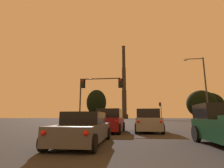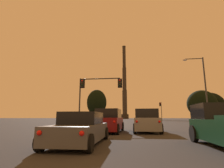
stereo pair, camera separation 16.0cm
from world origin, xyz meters
name	(u,v)px [view 1 (the left image)]	position (x,y,z in m)	size (l,w,h in m)	color
suv_left_lane_front	(110,121)	(-2.89, 13.98, 0.90)	(2.20, 4.94, 1.86)	maroon
suv_center_lane_front	(148,121)	(0.20, 14.64, 0.90)	(2.21, 4.94, 1.86)	gray
sedan_left_lane_second	(84,129)	(-3.24, 7.47, 0.67)	(2.04, 4.73, 1.43)	#4C4F54
traffic_light_overhead_left	(94,89)	(-6.11, 21.94, 4.89)	(5.86, 0.50, 6.38)	#2D2D30
traffic_light_far_right	(161,109)	(7.97, 59.30, 4.03)	(0.78, 0.50, 6.15)	#2D2D30
street_lamp	(203,84)	(8.78, 24.93, 5.82)	(2.90, 0.36, 9.69)	#38383A
smokestack	(124,89)	(-8.40, 142.07, 24.19)	(5.99, 5.99, 61.85)	#2B2722
treeline_far_left	(208,105)	(31.71, 81.22, 6.72)	(12.96, 11.66, 12.07)	black
treeline_center_right	(96,102)	(-16.86, 73.59, 7.53)	(8.50, 7.65, 13.08)	black
treeline_center_left	(202,104)	(25.79, 72.53, 6.40)	(11.33, 10.20, 11.84)	black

